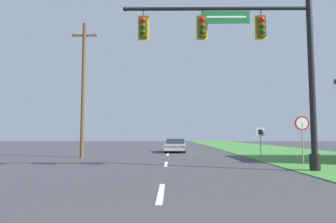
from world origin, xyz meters
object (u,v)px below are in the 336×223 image
car_ahead (176,146)px  stop_sign (302,129)px  route_sign_post (260,135)px  utility_pole_near (83,87)px  signal_mast (260,57)px

car_ahead → stop_sign: (6.45, -12.01, 1.26)m
car_ahead → route_sign_post: route_sign_post is taller
car_ahead → utility_pole_near: size_ratio=0.50×
stop_sign → route_sign_post: bearing=96.7°
stop_sign → route_sign_post: 5.32m
route_sign_post → car_ahead: bearing=130.9°
signal_mast → stop_sign: size_ratio=3.39×
route_sign_post → stop_sign: bearing=-83.3°
signal_mast → car_ahead: 15.88m
car_ahead → stop_sign: 13.69m
signal_mast → route_sign_post: (2.35, 8.12, -3.45)m
signal_mast → car_ahead: signal_mast is taller
utility_pole_near → car_ahead: bearing=46.1°
car_ahead → route_sign_post: 8.96m
car_ahead → signal_mast: bearing=-76.8°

